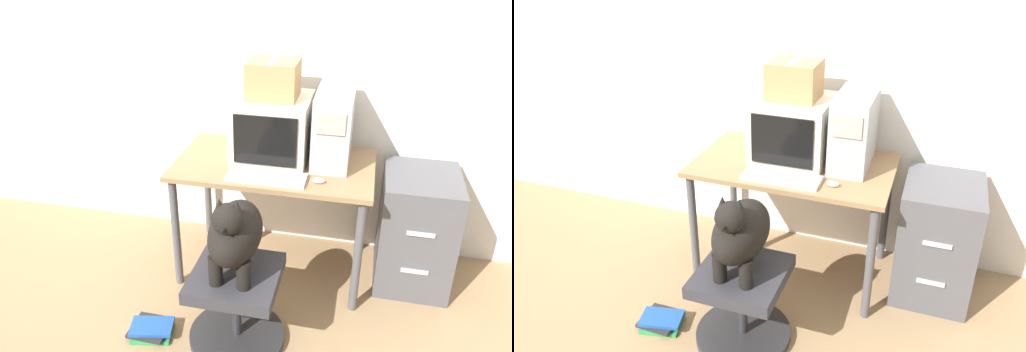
% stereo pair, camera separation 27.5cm
% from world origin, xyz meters
% --- Properties ---
extents(ground_plane, '(12.00, 12.00, 0.00)m').
position_xyz_m(ground_plane, '(0.00, 0.00, 0.00)').
color(ground_plane, '#937551').
extents(wall_back, '(8.00, 0.05, 2.60)m').
position_xyz_m(wall_back, '(0.00, 0.78, 1.30)').
color(wall_back, white).
rests_on(wall_back, ground_plane).
extents(desk, '(1.19, 0.71, 0.77)m').
position_xyz_m(desk, '(0.00, 0.36, 0.67)').
color(desk, olive).
rests_on(desk, ground_plane).
extents(crt_monitor, '(0.45, 0.45, 0.38)m').
position_xyz_m(crt_monitor, '(-0.03, 0.44, 0.96)').
color(crt_monitor, beige).
rests_on(crt_monitor, desk).
extents(pc_tower, '(0.22, 0.45, 0.44)m').
position_xyz_m(pc_tower, '(0.33, 0.46, 0.99)').
color(pc_tower, '#99999E').
rests_on(pc_tower, desk).
extents(keyboard, '(0.45, 0.16, 0.03)m').
position_xyz_m(keyboard, '(0.00, 0.12, 0.78)').
color(keyboard, silver).
rests_on(keyboard, desk).
extents(computer_mouse, '(0.07, 0.04, 0.03)m').
position_xyz_m(computer_mouse, '(0.29, 0.14, 0.79)').
color(computer_mouse, beige).
rests_on(computer_mouse, desk).
extents(office_chair, '(0.53, 0.53, 0.45)m').
position_xyz_m(office_chair, '(-0.06, -0.34, 0.24)').
color(office_chair, '#262628').
rests_on(office_chair, ground_plane).
extents(dog, '(0.26, 0.46, 0.49)m').
position_xyz_m(dog, '(-0.06, -0.34, 0.70)').
color(dog, black).
rests_on(dog, office_chair).
extents(filing_cabinet, '(0.44, 0.53, 0.74)m').
position_xyz_m(filing_cabinet, '(0.88, 0.44, 0.37)').
color(filing_cabinet, '#4C4C51').
rests_on(filing_cabinet, ground_plane).
extents(cardboard_box, '(0.29, 0.27, 0.22)m').
position_xyz_m(cardboard_box, '(-0.03, 0.45, 1.26)').
color(cardboard_box, '#A87F51').
rests_on(cardboard_box, crt_monitor).
extents(book_stack_floor, '(0.26, 0.22, 0.06)m').
position_xyz_m(book_stack_floor, '(-0.54, -0.42, 0.03)').
color(book_stack_floor, '#2D8C47').
rests_on(book_stack_floor, ground_plane).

